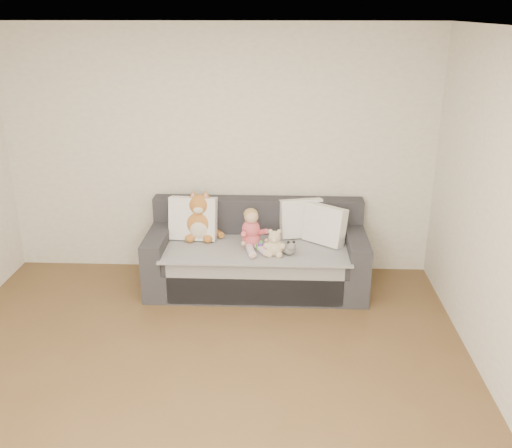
{
  "coord_description": "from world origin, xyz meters",
  "views": [
    {
      "loc": [
        0.64,
        -3.3,
        2.71
      ],
      "look_at": [
        0.42,
        1.87,
        0.75
      ],
      "focal_mm": 40.0,
      "sensor_mm": 36.0,
      "label": 1
    }
  ],
  "objects": [
    {
      "name": "room_shell",
      "position": [
        0.0,
        0.42,
        1.3
      ],
      "size": [
        5.0,
        5.0,
        5.0
      ],
      "color": "brown",
      "rests_on": "ground"
    },
    {
      "name": "sofa",
      "position": [
        0.42,
        2.06,
        0.31
      ],
      "size": [
        2.2,
        0.94,
        0.85
      ],
      "color": "#27272C",
      "rests_on": "ground"
    },
    {
      "name": "cushion_left",
      "position": [
        -0.24,
        2.16,
        0.69
      ],
      "size": [
        0.5,
        0.25,
        0.46
      ],
      "rotation": [
        0.0,
        0.0,
        -0.08
      ],
      "color": "white",
      "rests_on": "sofa"
    },
    {
      "name": "cushion_right_back",
      "position": [
        0.87,
        2.27,
        0.67
      ],
      "size": [
        0.47,
        0.29,
        0.41
      ],
      "rotation": [
        0.0,
        0.0,
        0.23
      ],
      "color": "white",
      "rests_on": "sofa"
    },
    {
      "name": "cushion_right_front",
      "position": [
        1.1,
        2.09,
        0.67
      ],
      "size": [
        0.46,
        0.41,
        0.4
      ],
      "rotation": [
        0.0,
        0.0,
        -0.64
      ],
      "color": "white",
      "rests_on": "sofa"
    },
    {
      "name": "toddler",
      "position": [
        0.37,
        1.93,
        0.64
      ],
      "size": [
        0.29,
        0.42,
        0.41
      ],
      "rotation": [
        0.0,
        0.0,
        0.35
      ],
      "color": "#C94B47",
      "rests_on": "sofa"
    },
    {
      "name": "plush_cat",
      "position": [
        -0.17,
        2.17,
        0.67
      ],
      "size": [
        0.43,
        0.36,
        0.54
      ],
      "rotation": [
        0.0,
        0.0,
        -0.0
      ],
      "color": "#A34E24",
      "rests_on": "sofa"
    },
    {
      "name": "teddy_bear",
      "position": [
        0.6,
        1.75,
        0.58
      ],
      "size": [
        0.22,
        0.16,
        0.27
      ],
      "rotation": [
        0.0,
        0.0,
        -0.03
      ],
      "color": "beige",
      "rests_on": "sofa"
    },
    {
      "name": "plush_cow",
      "position": [
        0.74,
        1.78,
        0.54
      ],
      "size": [
        0.13,
        0.2,
        0.17
      ],
      "rotation": [
        0.0,
        0.0,
        0.26
      ],
      "color": "white",
      "rests_on": "sofa"
    },
    {
      "name": "sippy_cup",
      "position": [
        0.47,
        1.84,
        0.54
      ],
      "size": [
        0.11,
        0.09,
        0.12
      ],
      "rotation": [
        0.0,
        0.0,
        0.34
      ],
      "color": "#73399B",
      "rests_on": "sofa"
    }
  ]
}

